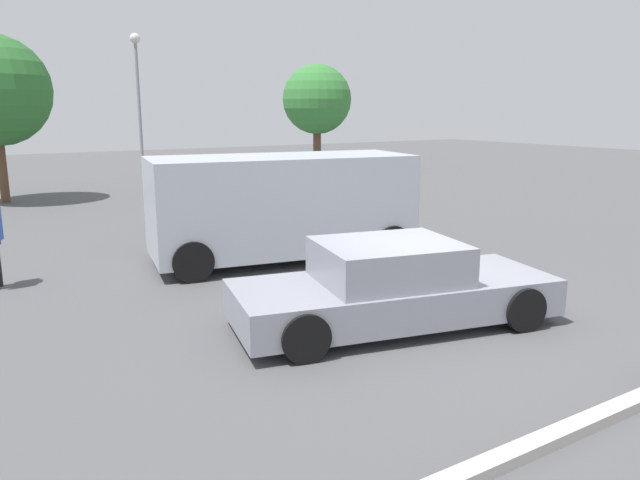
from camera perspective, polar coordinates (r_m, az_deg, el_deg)
The scene contains 6 objects.
ground_plane at distance 9.21m, azimuth 7.75°, elevation -7.45°, with size 80.00×80.00×0.00m, color #515154.
sedan_foreground at distance 8.81m, azimuth 6.80°, elevation -4.44°, with size 4.91×2.72×1.24m.
van_white at distance 12.47m, azimuth -3.63°, elevation 3.36°, with size 5.55×3.02×2.16m.
parking_curb at distance 7.14m, azimuth 26.08°, elevation -14.15°, with size 9.93×0.20×0.12m, color #B7B2A8.
light_post_near at distance 28.52m, azimuth -16.76°, elevation 14.11°, with size 0.44×0.44×6.27m.
tree_back_left at distance 33.44m, azimuth -0.28°, elevation 13.05°, with size 3.70×3.70×5.43m.
Camera 1 is at (-5.62, -6.61, 3.08)m, focal length 34.06 mm.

